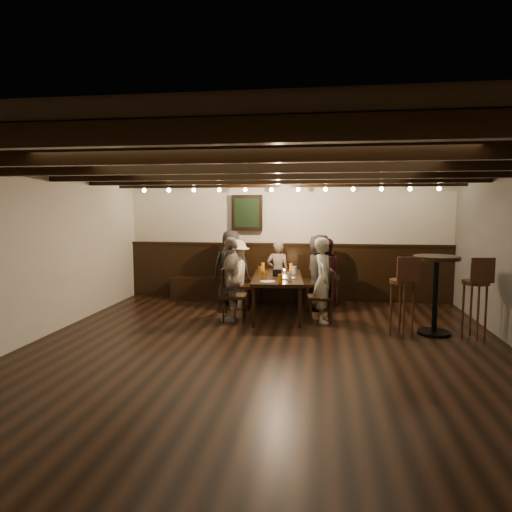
% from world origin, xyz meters
% --- Properties ---
extents(room, '(7.00, 7.00, 7.00)m').
position_xyz_m(room, '(-0.29, 2.21, 1.07)').
color(room, black).
rests_on(room, ground).
extents(dining_table, '(0.98, 1.90, 0.69)m').
position_xyz_m(dining_table, '(-0.05, 2.05, 0.63)').
color(dining_table, black).
rests_on(dining_table, floor).
extents(chair_left_near, '(0.44, 0.44, 0.89)m').
position_xyz_m(chair_left_near, '(-0.81, 2.44, 0.27)').
color(chair_left_near, black).
rests_on(chair_left_near, floor).
extents(chair_left_far, '(0.43, 0.43, 0.87)m').
position_xyz_m(chair_left_far, '(-0.73, 1.54, 0.27)').
color(chair_left_far, black).
rests_on(chair_left_far, floor).
extents(chair_right_near, '(0.49, 0.49, 0.99)m').
position_xyz_m(chair_right_near, '(0.63, 2.57, 0.30)').
color(chair_right_near, black).
rests_on(chair_right_near, floor).
extents(chair_right_far, '(0.42, 0.42, 0.86)m').
position_xyz_m(chair_right_far, '(0.70, 1.67, 0.26)').
color(chair_right_far, black).
rests_on(chair_right_far, floor).
extents(person_bench_left, '(0.74, 0.52, 1.43)m').
position_xyz_m(person_bench_left, '(-1.03, 2.87, 0.72)').
color(person_bench_left, '#242326').
rests_on(person_bench_left, floor).
extents(person_bench_centre, '(0.46, 0.33, 1.21)m').
position_xyz_m(person_bench_centre, '(-0.14, 3.10, 0.60)').
color(person_bench_centre, gray).
rests_on(person_bench_centre, floor).
extents(person_bench_right, '(0.66, 0.54, 1.28)m').
position_xyz_m(person_bench_right, '(0.76, 3.03, 0.64)').
color(person_bench_right, maroon).
rests_on(person_bench_right, floor).
extents(person_left_near, '(0.55, 0.86, 1.28)m').
position_xyz_m(person_left_near, '(-0.84, 2.44, 0.64)').
color(person_left_near, '#B8B09C').
rests_on(person_left_near, floor).
extents(person_left_far, '(0.41, 0.84, 1.38)m').
position_xyz_m(person_left_far, '(-0.76, 1.54, 0.69)').
color(person_left_far, gray).
rests_on(person_left_far, floor).
extents(person_right_near, '(0.49, 0.71, 1.37)m').
position_xyz_m(person_right_near, '(0.66, 2.57, 0.69)').
color(person_right_near, black).
rests_on(person_right_near, floor).
extents(person_right_far, '(0.37, 0.53, 1.38)m').
position_xyz_m(person_right_far, '(0.73, 1.67, 0.69)').
color(person_right_far, '#B2AC96').
rests_on(person_right_far, floor).
extents(pint_a, '(0.07, 0.07, 0.14)m').
position_xyz_m(pint_a, '(-0.39, 2.73, 0.76)').
color(pint_a, '#BF7219').
rests_on(pint_a, dining_table).
extents(pint_b, '(0.07, 0.07, 0.14)m').
position_xyz_m(pint_b, '(0.14, 2.72, 0.76)').
color(pint_b, '#BF7219').
rests_on(pint_b, dining_table).
extents(pint_c, '(0.07, 0.07, 0.14)m').
position_xyz_m(pint_c, '(-0.36, 2.13, 0.76)').
color(pint_c, '#BF7219').
rests_on(pint_c, dining_table).
extents(pint_d, '(0.07, 0.07, 0.14)m').
position_xyz_m(pint_d, '(0.23, 2.28, 0.76)').
color(pint_d, silver).
rests_on(pint_d, dining_table).
extents(pint_e, '(0.07, 0.07, 0.14)m').
position_xyz_m(pint_e, '(-0.23, 1.59, 0.76)').
color(pint_e, '#BF7219').
rests_on(pint_e, dining_table).
extents(pint_f, '(0.07, 0.07, 0.14)m').
position_xyz_m(pint_f, '(0.20, 1.52, 0.76)').
color(pint_f, silver).
rests_on(pint_f, dining_table).
extents(pint_g, '(0.07, 0.07, 0.14)m').
position_xyz_m(pint_g, '(0.07, 1.26, 0.76)').
color(pint_g, '#BF7219').
rests_on(pint_g, dining_table).
extents(plate_near, '(0.24, 0.24, 0.01)m').
position_xyz_m(plate_near, '(-0.14, 1.34, 0.69)').
color(plate_near, white).
rests_on(plate_near, dining_table).
extents(plate_far, '(0.24, 0.24, 0.01)m').
position_xyz_m(plate_far, '(0.15, 1.77, 0.69)').
color(plate_far, white).
rests_on(plate_far, dining_table).
extents(condiment_caddy, '(0.15, 0.10, 0.12)m').
position_xyz_m(condiment_caddy, '(-0.05, 2.00, 0.75)').
color(condiment_caddy, black).
rests_on(condiment_caddy, dining_table).
extents(candle, '(0.05, 0.05, 0.05)m').
position_xyz_m(candle, '(0.04, 2.36, 0.71)').
color(candle, beige).
rests_on(candle, dining_table).
extents(high_top_table, '(0.65, 0.65, 1.16)m').
position_xyz_m(high_top_table, '(2.35, 1.17, 0.76)').
color(high_top_table, black).
rests_on(high_top_table, floor).
extents(bar_stool_left, '(0.39, 0.41, 1.17)m').
position_xyz_m(bar_stool_left, '(1.85, 0.97, 0.44)').
color(bar_stool_left, '#351C10').
rests_on(bar_stool_left, floor).
extents(bar_stool_right, '(0.38, 0.40, 1.17)m').
position_xyz_m(bar_stool_right, '(2.85, 1.02, 0.44)').
color(bar_stool_right, '#351C10').
rests_on(bar_stool_right, floor).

